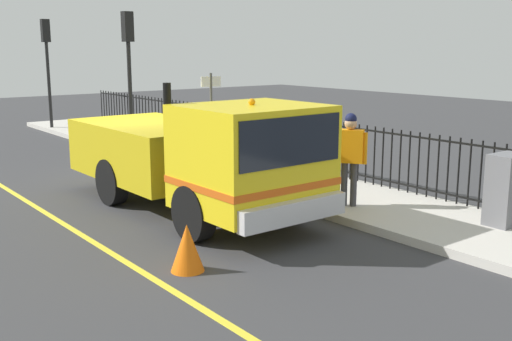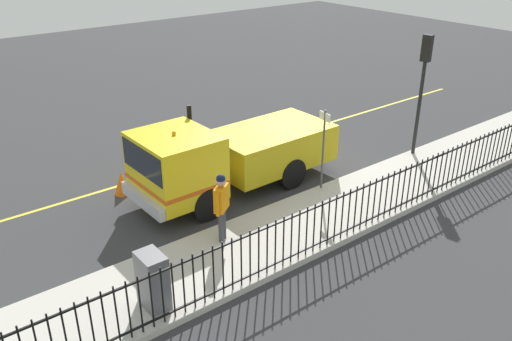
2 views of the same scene
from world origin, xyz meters
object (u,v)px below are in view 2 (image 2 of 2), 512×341
(street_sign, at_px, (324,141))
(traffic_cone, at_px, (122,183))
(traffic_light_near, at_px, (424,71))
(utility_cabinet, at_px, (153,281))
(worker_standing, at_px, (221,201))
(work_truck, at_px, (221,156))

(street_sign, bearing_deg, traffic_cone, -127.19)
(traffic_light_near, distance_m, utility_cabinet, 11.30)
(worker_standing, xyz_separation_m, utility_cabinet, (1.21, -2.58, -0.49))
(worker_standing, height_order, traffic_cone, worker_standing)
(utility_cabinet, bearing_deg, worker_standing, 115.24)
(work_truck, relative_size, worker_standing, 3.58)
(worker_standing, bearing_deg, work_truck, 19.76)
(traffic_cone, bearing_deg, street_sign, 52.81)
(work_truck, xyz_separation_m, utility_cabinet, (3.55, -4.19, -0.45))
(work_truck, relative_size, traffic_cone, 9.24)
(utility_cabinet, distance_m, street_sign, 6.86)
(work_truck, relative_size, utility_cabinet, 5.20)
(work_truck, bearing_deg, traffic_cone, 51.91)
(utility_cabinet, bearing_deg, work_truck, 130.29)
(traffic_cone, bearing_deg, traffic_light_near, 68.05)
(traffic_cone, height_order, street_sign, street_sign)
(street_sign, bearing_deg, worker_standing, -82.29)
(utility_cabinet, relative_size, street_sign, 0.51)
(traffic_light_near, bearing_deg, traffic_cone, 59.35)
(work_truck, distance_m, utility_cabinet, 5.51)
(utility_cabinet, bearing_deg, traffic_cone, 161.40)
(work_truck, height_order, utility_cabinet, work_truck)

